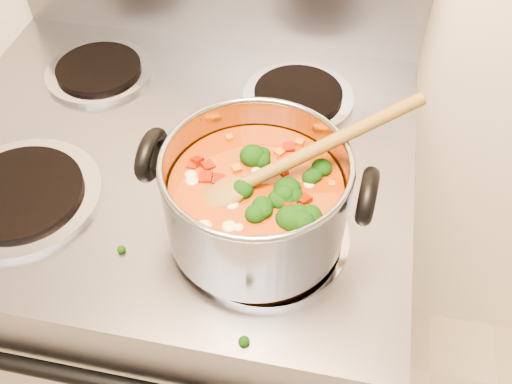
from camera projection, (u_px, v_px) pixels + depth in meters
The scene contains 4 objects.
electric_range at pixel (195, 294), 1.24m from camera, with size 0.76×0.68×1.08m.
stockpot at pixel (256, 198), 0.72m from camera, with size 0.29×0.24×0.14m.
wooden_spoon at pixel (273, 170), 0.69m from camera, with size 0.28×0.18×0.11m.
cooktop_crumbs at pixel (253, 259), 0.75m from camera, with size 0.31×0.31×0.01m.
Camera 1 is at (0.22, 0.55, 1.55)m, focal length 40.00 mm.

